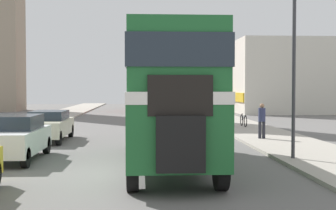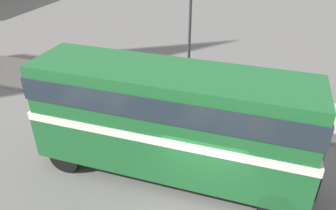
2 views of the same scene
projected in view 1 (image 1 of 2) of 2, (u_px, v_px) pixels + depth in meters
ground_plane at (125, 174)px, 13.36m from camera, size 120.00×120.00×0.00m
double_decker_bus at (168, 89)px, 14.72m from camera, size 2.40×9.48×4.05m
bus_distant at (158, 88)px, 50.09m from camera, size 2.49×11.17×4.08m
car_parked_mid at (15, 137)px, 15.85m from camera, size 1.71×4.09×1.52m
car_parked_far at (49, 125)px, 21.63m from camera, size 1.70×4.37×1.40m
pedestrian_walking at (262, 119)px, 21.63m from camera, size 0.33×0.33×1.62m
bicycle_on_pavement at (244, 120)px, 28.50m from camera, size 0.05×1.76×0.78m
street_lamp at (294, 42)px, 15.41m from camera, size 0.36×0.36×5.86m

